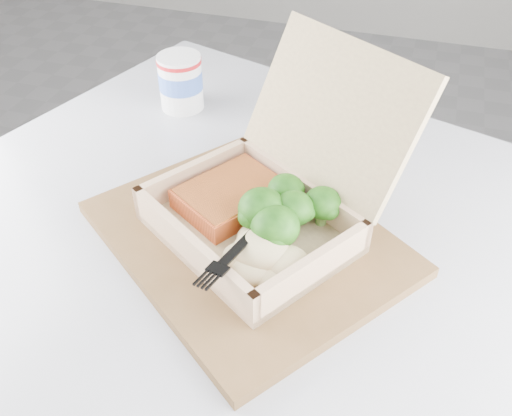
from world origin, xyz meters
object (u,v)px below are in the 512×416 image
(cafe_table, at_px, (230,353))
(paper_cup, at_px, (181,80))
(serving_tray, at_px, (247,238))
(takeout_container, at_px, (277,187))

(cafe_table, distance_m, paper_cup, 0.42)
(serving_tray, relative_size, paper_cup, 3.92)
(paper_cup, bearing_deg, serving_tray, -54.29)
(serving_tray, xyz_separation_m, takeout_container, (0.03, 0.03, 0.06))
(cafe_table, relative_size, serving_tray, 3.12)
(cafe_table, xyz_separation_m, paper_cup, (-0.18, 0.30, 0.24))
(takeout_container, relative_size, paper_cup, 3.81)
(serving_tray, distance_m, paper_cup, 0.34)
(serving_tray, height_order, paper_cup, paper_cup)
(takeout_container, height_order, paper_cup, takeout_container)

